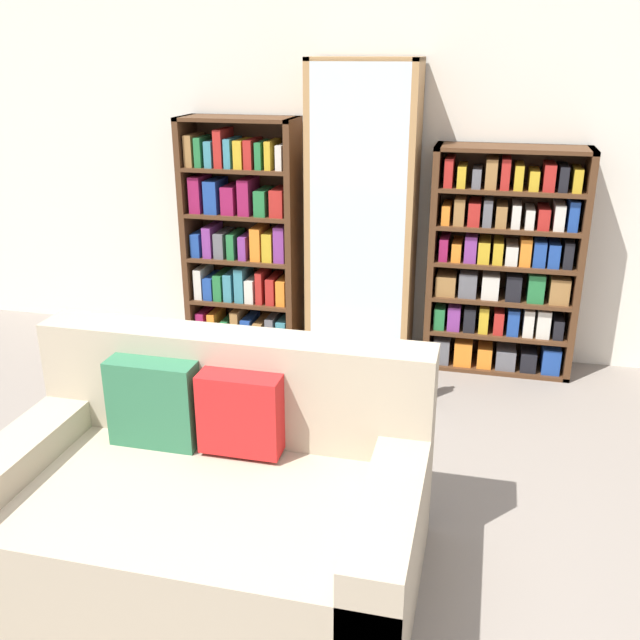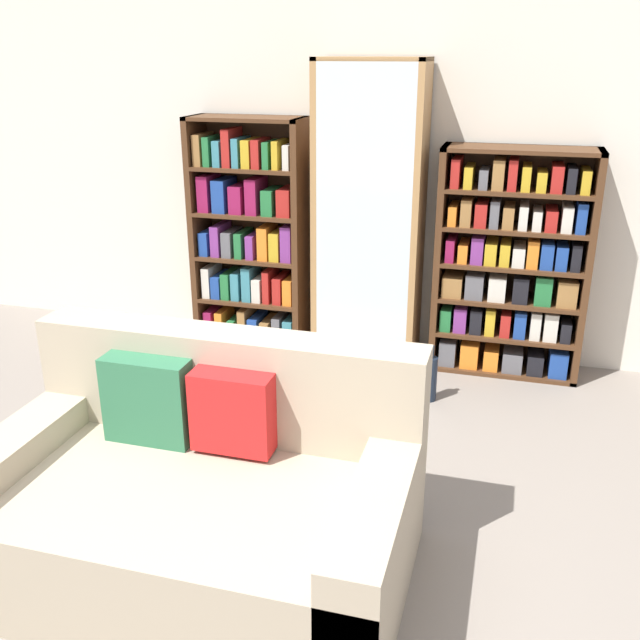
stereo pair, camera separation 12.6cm
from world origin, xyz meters
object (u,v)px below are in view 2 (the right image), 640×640
at_px(bookshelf_right, 511,269).
at_px(display_cabinet, 369,216).
at_px(bookshelf_left, 250,239).
at_px(couch, 198,501).
at_px(wine_bottle, 430,378).

bearing_deg(bookshelf_right, display_cabinet, -178.95).
height_order(bookshelf_left, bookshelf_right, bookshelf_left).
xyz_separation_m(bookshelf_left, display_cabinet, (0.81, -0.02, 0.20)).
bearing_deg(display_cabinet, bookshelf_right, 1.05).
bearing_deg(bookshelf_right, couch, -115.68).
relative_size(couch, wine_bottle, 4.78).
distance_m(bookshelf_right, wine_bottle, 0.87).
height_order(couch, display_cabinet, display_cabinet).
distance_m(display_cabinet, bookshelf_right, 0.93).
xyz_separation_m(bookshelf_left, bookshelf_right, (1.70, -0.00, -0.07)).
bearing_deg(bookshelf_left, display_cabinet, -1.18).
xyz_separation_m(couch, wine_bottle, (0.68, 1.67, -0.15)).
relative_size(couch, display_cabinet, 0.87).
bearing_deg(bookshelf_left, bookshelf_right, -0.02).
height_order(couch, wine_bottle, couch).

